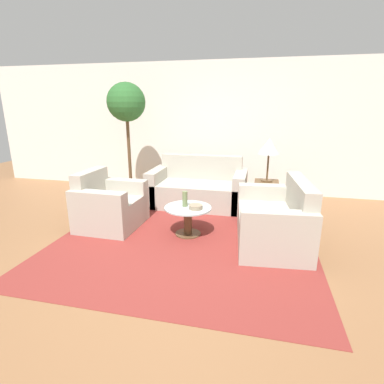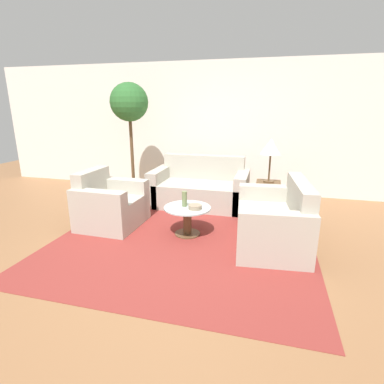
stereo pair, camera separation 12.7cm
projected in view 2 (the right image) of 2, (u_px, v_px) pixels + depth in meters
ground_plane at (169, 252)px, 3.70m from camera, size 14.00×14.00×0.00m
wall_back at (215, 128)px, 6.10m from camera, size 10.00×0.06×2.60m
rug at (187, 234)px, 4.22m from camera, size 3.36×3.55×0.01m
sofa_main at (200, 189)px, 5.43m from camera, size 1.70×0.89×0.87m
armchair at (109, 206)px, 4.49m from camera, size 0.84×0.93×0.83m
loveseat at (277, 223)px, 3.85m from camera, size 0.97×1.42×0.85m
coffee_table at (187, 217)px, 4.14m from camera, size 0.65×0.65×0.40m
side_table at (267, 198)px, 4.99m from camera, size 0.39×0.39×0.54m
table_lamp at (271, 147)px, 4.76m from camera, size 0.35×0.35×0.71m
potted_plant at (130, 114)px, 5.47m from camera, size 0.69×0.69×2.15m
vase at (184, 199)px, 4.11m from camera, size 0.07×0.07×0.21m
bowl at (195, 207)px, 4.02m from camera, size 0.18×0.18×0.06m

